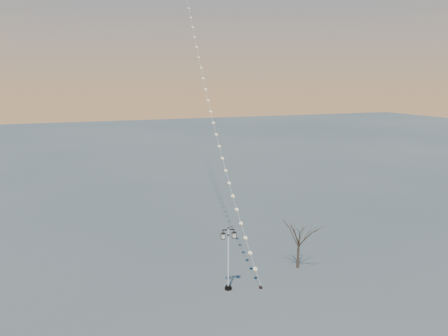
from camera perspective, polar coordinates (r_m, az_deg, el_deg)
name	(u,v)px	position (r m, az deg, el deg)	size (l,w,h in m)	color
ground	(231,291)	(33.44, 1.06, -16.85)	(300.00, 300.00, 0.00)	#454745
street_lamp	(228,255)	(32.36, 0.62, -12.18)	(1.31, 0.58, 5.20)	black
bare_tree	(299,235)	(36.45, 10.48, -9.18)	(2.68, 2.68, 4.44)	#3C2D22
kite_train	(207,68)	(49.57, -2.46, 13.85)	(5.18, 41.32, 35.61)	black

